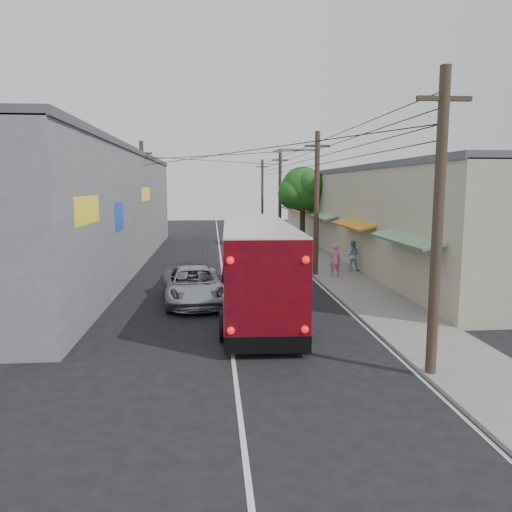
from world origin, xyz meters
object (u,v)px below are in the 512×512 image
at_px(coach_bus, 256,264).
at_px(parked_car_mid, 278,242).
at_px(jeepney, 194,285).
at_px(parked_car_far, 263,237).
at_px(pedestrian_far, 352,255).
at_px(parked_suv, 282,254).
at_px(pedestrian_near, 335,260).

bearing_deg(coach_bus, parked_car_mid, 81.52).
bearing_deg(jeepney, parked_car_mid, 64.74).
relative_size(parked_car_mid, parked_car_far, 0.94).
relative_size(coach_bus, pedestrian_far, 7.07).
bearing_deg(parked_suv, parked_car_mid, 91.44).
relative_size(jeepney, pedestrian_near, 3.05).
xyz_separation_m(parked_car_mid, parked_car_far, (-0.80, 3.75, 0.02)).
bearing_deg(pedestrian_near, coach_bus, 46.59).
height_order(parked_suv, pedestrian_far, pedestrian_far).
xyz_separation_m(parked_car_far, pedestrian_far, (3.80, -14.38, 0.34)).
height_order(pedestrian_near, pedestrian_far, pedestrian_near).
relative_size(parked_suv, pedestrian_near, 2.88).
xyz_separation_m(parked_suv, pedestrian_near, (2.34, -4.35, 0.27)).
height_order(jeepney, pedestrian_far, pedestrian_far).
xyz_separation_m(jeepney, parked_car_far, (5.20, 21.28, -0.10)).
distance_m(jeepney, pedestrian_near, 9.14).
distance_m(coach_bus, parked_car_far, 22.71).
bearing_deg(parked_car_far, parked_suv, -97.08).
xyz_separation_m(pedestrian_near, pedestrian_far, (1.46, 1.74, -0.02)).
bearing_deg(parked_car_mid, pedestrian_near, -80.20).
distance_m(parked_car_far, pedestrian_near, 16.29).
distance_m(jeepney, parked_suv, 10.84).
bearing_deg(parked_suv, parked_car_far, 97.14).
xyz_separation_m(parked_suv, parked_car_mid, (0.80, 8.02, -0.10)).
distance_m(parked_suv, parked_car_far, 11.77).
height_order(jeepney, pedestrian_near, pedestrian_near).
relative_size(jeepney, pedestrian_far, 3.11).
bearing_deg(parked_suv, jeepney, -111.54).
bearing_deg(pedestrian_near, parked_car_mid, -88.75).
bearing_deg(parked_car_far, parked_car_mid, -85.05).
height_order(parked_suv, parked_car_far, parked_suv).
relative_size(jeepney, parked_car_mid, 1.44).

